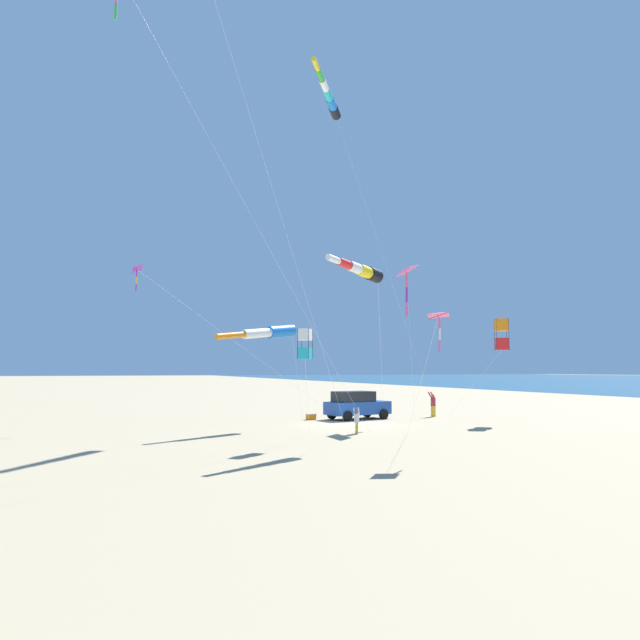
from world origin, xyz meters
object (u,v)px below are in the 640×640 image
Objects in this scene: kite_box_orange_high_right at (305,344)px; kite_windsock_checkered_midright at (268,332)px; person_child_green_jacket at (357,420)px; kite_windsock_striped_overhead at (361,270)px; kite_delta_blue_topmost at (406,272)px; kite_windsock_long_streamer_right at (329,98)px; cooler_box at (311,416)px; kite_delta_green_low_center at (138,270)px; person_adult_flyer at (433,403)px; parked_car at (356,405)px; kite_box_purple_drifting at (502,334)px; kite_delta_yellow_midlevel at (438,316)px.

kite_windsock_checkered_midright is at bearing -91.98° from kite_box_orange_high_right.
kite_windsock_striped_overhead is (1.19, 3.19, 7.14)m from person_child_green_jacket.
kite_windsock_long_streamer_right reaches higher than kite_delta_blue_topmost.
cooler_box is at bearing -133.26° from kite_windsock_checkered_midright.
kite_delta_blue_topmost is 0.70× the size of kite_delta_green_low_center.
kite_delta_green_low_center is at bearing -7.50° from kite_windsock_long_streamer_right.
kite_windsock_checkered_midright is 0.50× the size of kite_delta_green_low_center.
kite_windsock_long_streamer_right is at bearing 4.87° from person_adult_flyer.
person_adult_flyer is 0.34× the size of kite_box_orange_high_right.
parked_car reaches higher than person_child_green_jacket.
kite_delta_green_low_center is at bearing -51.56° from kite_windsock_striped_overhead.
kite_delta_blue_topmost is 13.09m from kite_windsock_long_streamer_right.
kite_delta_blue_topmost is 9.71m from kite_windsock_checkered_midright.
kite_box_orange_high_right is 14.06m from kite_delta_green_low_center.
kite_box_purple_drifting reaches higher than kite_box_orange_high_right.
cooler_box is 8.90m from person_adult_flyer.
kite_windsock_long_streamer_right is 2.98× the size of kite_box_purple_drifting.
kite_windsock_long_streamer_right is 20.39m from kite_box_orange_high_right.
cooler_box is 0.06× the size of kite_delta_blue_topmost.
kite_windsock_checkered_midright reaches higher than parked_car.
person_child_green_jacket is 0.26× the size of kite_box_orange_high_right.
cooler_box is 21.38m from kite_windsock_long_streamer_right.
kite_windsock_long_streamer_right reaches higher than person_child_green_jacket.
kite_delta_blue_topmost is 16.41m from kite_delta_green_low_center.
person_child_green_jacket is 15.99m from kite_delta_green_low_center.
cooler_box is 0.03× the size of kite_windsock_long_streamer_right.
kite_windsock_long_streamer_right is 3.11× the size of kite_windsock_checkered_midright.
kite_delta_green_low_center is (15.74, -4.63, -0.15)m from kite_delta_blue_topmost.
kite_windsock_striped_overhead is (10.65, 10.86, 6.93)m from person_adult_flyer.
kite_windsock_checkered_midright is at bearing -71.62° from kite_windsock_striped_overhead.
cooler_box is at bearing -45.14° from kite_delta_blue_topmost.
cooler_box is 8.57m from person_child_green_jacket.
kite_windsock_striped_overhead is (1.08, -4.63, 2.52)m from kite_delta_yellow_midlevel.
kite_windsock_striped_overhead is (2.52, 10.17, -13.64)m from kite_windsock_long_streamer_right.
kite_delta_blue_topmost is at bearing 41.75° from person_adult_flyer.
kite_box_orange_high_right is 16.02m from kite_box_purple_drifting.
kite_delta_yellow_midlevel is at bearing 122.40° from kite_delta_green_low_center.
kite_windsock_checkered_midright is (3.48, -11.86, 0.03)m from kite_delta_yellow_midlevel.
kite_delta_yellow_midlevel is at bearing 65.46° from kite_delta_blue_topmost.
kite_box_orange_high_right is at bearing 120.32° from kite_delta_green_low_center.
kite_delta_green_low_center is at bearing -39.12° from person_child_green_jacket.
kite_box_purple_drifting is (-11.37, -10.24, 0.16)m from kite_delta_yellow_midlevel.
kite_delta_blue_topmost reaches higher than kite_box_purple_drifting.
parked_car is at bearing -67.23° from kite_delta_blue_topmost.
kite_windsock_checkered_midright is (7.19, 3.77, 4.43)m from parked_car.
person_child_green_jacket is 0.18× the size of kite_box_purple_drifting.
kite_windsock_long_streamer_right is 17.20m from kite_windsock_striped_overhead.
kite_delta_blue_topmost is 13.51m from kite_delta_yellow_midlevel.
cooler_box is at bearing -98.84° from kite_windsock_striped_overhead.
cooler_box is 8.05m from kite_windsock_checkered_midright.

